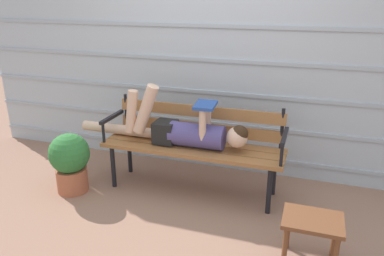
# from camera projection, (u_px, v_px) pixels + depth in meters

# --- Properties ---
(ground_plane) EXTENTS (12.00, 12.00, 0.00)m
(ground_plane) POSITION_uv_depth(u_px,v_px,m) (189.00, 194.00, 3.59)
(ground_plane) COLOR #936B56
(house_siding) EXTENTS (5.46, 0.08, 2.34)m
(house_siding) POSITION_uv_depth(u_px,v_px,m) (211.00, 60.00, 3.82)
(house_siding) COLOR #B2BCC6
(house_siding) RESTS_ON ground
(park_bench) EXTENTS (1.71, 0.46, 0.84)m
(park_bench) POSITION_uv_depth(u_px,v_px,m) (194.00, 140.00, 3.56)
(park_bench) COLOR #9E6638
(park_bench) RESTS_ON ground
(reclining_person) EXTENTS (1.71, 0.26, 0.58)m
(reclining_person) POSITION_uv_depth(u_px,v_px,m) (181.00, 130.00, 3.49)
(reclining_person) COLOR #514784
(footstool) EXTENTS (0.41, 0.32, 0.36)m
(footstool) POSITION_uv_depth(u_px,v_px,m) (312.00, 227.00, 2.58)
(footstool) COLOR brown
(footstool) RESTS_ON ground
(potted_plant) EXTENTS (0.38, 0.38, 0.58)m
(potted_plant) POSITION_uv_depth(u_px,v_px,m) (70.00, 160.00, 3.55)
(potted_plant) COLOR #AD5B3D
(potted_plant) RESTS_ON ground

